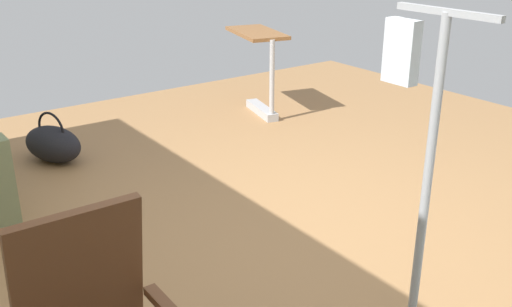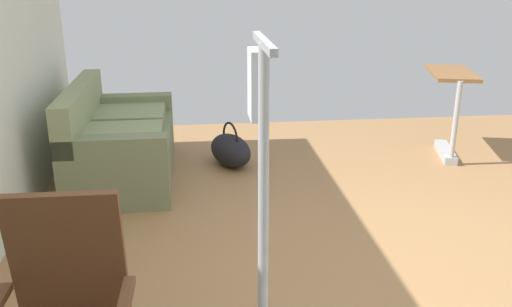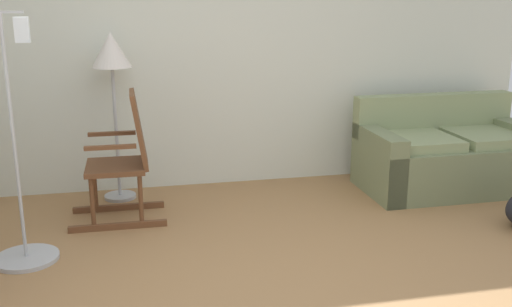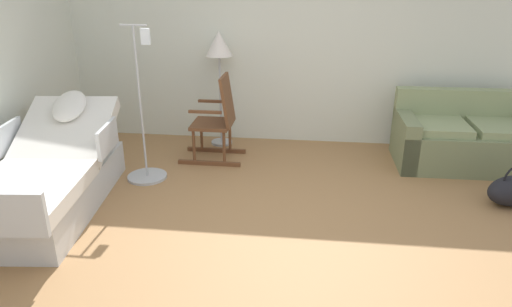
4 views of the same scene
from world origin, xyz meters
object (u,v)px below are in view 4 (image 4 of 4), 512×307
object	(u,v)px
couch	(466,140)
rocking_chair	(218,120)
hospital_bed	(49,181)
floor_lamp	(219,52)
iv_pole	(146,157)

from	to	relation	value
couch	rocking_chair	size ratio (longest dim) A/B	1.53
hospital_bed	rocking_chair	world-z (taller)	rocking_chair
floor_lamp	iv_pole	size ratio (longest dim) A/B	0.88
couch	iv_pole	world-z (taller)	iv_pole
couch	rocking_chair	bearing A→B (deg)	-176.56
iv_pole	couch	bearing A→B (deg)	12.83
couch	floor_lamp	bearing A→B (deg)	173.20
hospital_bed	rocking_chair	xyz separation A→B (m)	(1.37, 1.46, 0.20)
hospital_bed	iv_pole	world-z (taller)	iv_pole
couch	floor_lamp	xyz separation A→B (m)	(-3.02, 0.36, 0.92)
hospital_bed	couch	world-z (taller)	hospital_bed
couch	rocking_chair	distance (m)	2.96
hospital_bed	couch	distance (m)	4.62
rocking_chair	couch	bearing A→B (deg)	3.44
iv_pole	floor_lamp	bearing A→B (deg)	62.29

